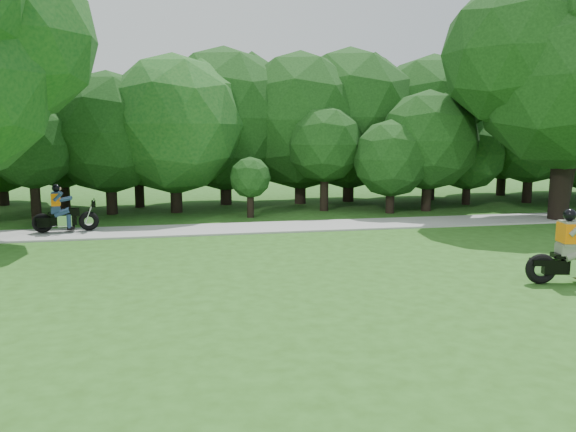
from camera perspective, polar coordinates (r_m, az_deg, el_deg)
name	(u,v)px	position (r m, az deg, el deg)	size (l,w,h in m)	color
ground	(364,287)	(12.62, 7.71, -7.16)	(100.00, 100.00, 0.00)	#2A5317
walkway	(290,227)	(20.16, 0.22, -1.08)	(60.00, 2.20, 0.06)	#999994
tree_line	(274,125)	(26.41, -1.47, 9.21)	(40.58, 11.86, 7.73)	black
big_tree_east	(562,62)	(24.31, 26.03, 13.92)	(9.07, 6.89, 10.46)	black
chopper_motorcycle	(574,256)	(14.14, 27.08, -3.68)	(2.39, 0.88, 1.72)	black
touring_motorcycle	(61,215)	(20.31, -22.04, 0.13)	(2.13, 0.78, 1.62)	black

